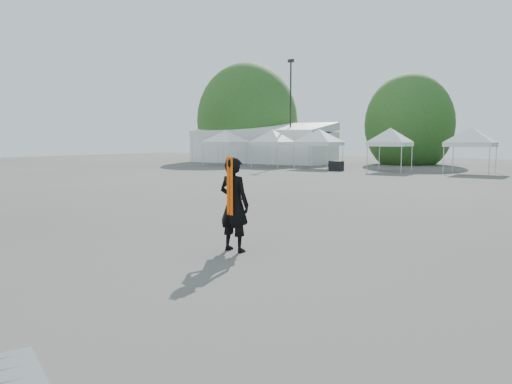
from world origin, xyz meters
The scene contains 12 objects.
ground centered at (0.00, 0.00, 0.00)m, with size 120.00×120.00×0.00m, color #474442.
marquee centered at (-22.00, 35.00, 1.97)m, with size 15.00×6.25×4.23m.
light_pole_west centered at (-18.00, 34.00, 5.77)m, with size 0.60×0.25×10.30m.
tree_far_w centered at (-26.00, 38.00, 4.54)m, with size 4.80×4.80×7.30m.
tree_mid_w centered at (-8.00, 40.00, 3.93)m, with size 4.16×4.16×6.33m.
tent_a centered at (-21.97, 28.59, 3.06)m, with size 4.61×4.61×3.88m.
tent_b centered at (-16.66, 28.48, 3.06)m, with size 4.17×4.17×3.88m.
tent_c centered at (-12.32, 28.97, 3.06)m, with size 4.64×4.64×3.88m.
tent_d centered at (-5.77, 27.95, 3.06)m, with size 3.97×3.97×3.88m.
tent_e centered at (-0.19, 28.92, 3.06)m, with size 4.51×4.51×3.88m.
man centered at (0.55, -0.90, 1.04)m, with size 0.78×0.54×2.07m.
crate_west centered at (-9.51, 26.42, 0.39)m, with size 0.99×0.77×0.77m, color black.
Camera 1 is at (6.89, -9.56, 2.43)m, focal length 35.00 mm.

